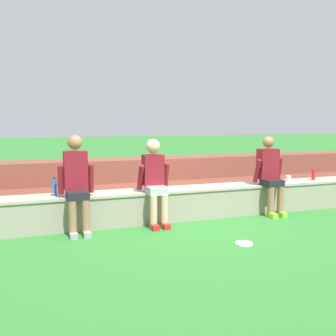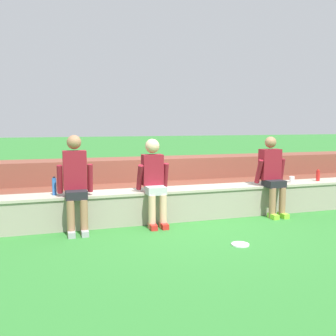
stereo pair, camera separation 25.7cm
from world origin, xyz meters
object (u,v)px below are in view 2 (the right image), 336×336
at_px(water_bottle_near_right, 318,176).
at_px(frisbee, 240,244).
at_px(water_bottle_mid_right, 54,186).
at_px(plastic_cup_middle, 292,179).
at_px(person_left_of_center, 154,179).
at_px(person_center, 272,174).
at_px(person_far_left, 75,181).

bearing_deg(water_bottle_near_right, frisbee, -147.67).
xyz_separation_m(water_bottle_mid_right, plastic_cup_middle, (4.15, -0.01, -0.08)).
height_order(person_left_of_center, frisbee, person_left_of_center).
xyz_separation_m(person_center, plastic_cup_middle, (0.57, 0.24, -0.15)).
distance_m(person_left_of_center, water_bottle_near_right, 3.25).
bearing_deg(person_center, person_left_of_center, 179.81).
bearing_deg(plastic_cup_middle, person_center, -157.50).
distance_m(plastic_cup_middle, frisbee, 2.48).
bearing_deg(person_far_left, person_left_of_center, 0.45).
bearing_deg(person_center, frisbee, -134.74).
xyz_separation_m(person_far_left, person_center, (3.29, 0.00, -0.03)).
bearing_deg(plastic_cup_middle, person_left_of_center, -175.09).
bearing_deg(person_left_of_center, water_bottle_near_right, 3.99).
bearing_deg(frisbee, water_bottle_mid_right, 145.83).
bearing_deg(person_left_of_center, water_bottle_mid_right, 170.74).
relative_size(person_far_left, plastic_cup_middle, 12.91).
height_order(person_far_left, water_bottle_mid_right, person_far_left).
distance_m(person_far_left, frisbee, 2.49).
relative_size(person_far_left, person_center, 1.04).
bearing_deg(person_center, person_far_left, -179.96).
bearing_deg(plastic_cup_middle, person_far_left, -176.45).
height_order(person_far_left, person_center, person_far_left).
xyz_separation_m(person_center, water_bottle_near_right, (1.14, 0.23, -0.11)).
bearing_deg(frisbee, person_center, 45.26).
height_order(person_far_left, water_bottle_near_right, person_far_left).
bearing_deg(person_center, water_bottle_mid_right, 176.03).
distance_m(water_bottle_near_right, water_bottle_mid_right, 4.72).
xyz_separation_m(water_bottle_near_right, frisbee, (-2.43, -1.54, -0.61)).
bearing_deg(water_bottle_mid_right, person_center, -3.97).
bearing_deg(person_far_left, water_bottle_near_right, 3.04).
bearing_deg(water_bottle_near_right, plastic_cup_middle, 179.60).
bearing_deg(plastic_cup_middle, frisbee, -140.42).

